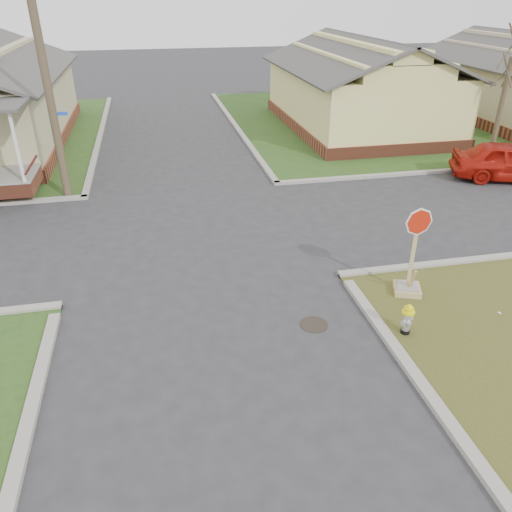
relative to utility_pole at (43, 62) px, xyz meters
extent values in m
plane|color=#2C2B2E|center=(4.20, -8.90, -4.66)|extent=(120.00, 120.00, 0.00)
cylinder|color=black|center=(6.40, -9.40, -4.66)|extent=(0.64, 0.64, 0.01)
cube|color=brown|center=(14.20, 7.60, -4.36)|extent=(7.20, 11.20, 0.60)
cube|color=#ECE18B|center=(14.20, 7.60, -2.76)|extent=(7.00, 11.00, 2.60)
cylinder|color=#473B29|center=(0.00, 0.00, -0.16)|extent=(0.28, 0.28, 9.00)
cylinder|color=#473B29|center=(18.20, 1.30, -2.51)|extent=(0.22, 0.22, 4.20)
cylinder|color=black|center=(8.25, -10.17, -4.57)|extent=(0.20, 0.20, 0.09)
cylinder|color=#B4B3B8|center=(8.25, -10.17, -4.31)|extent=(0.17, 0.17, 0.42)
sphere|color=#B4B3B8|center=(8.25, -10.17, -4.10)|extent=(0.17, 0.17, 0.17)
cylinder|color=yellow|center=(8.25, -10.17, -4.06)|extent=(0.28, 0.28, 0.06)
cylinder|color=yellow|center=(8.25, -10.17, -4.00)|extent=(0.20, 0.20, 0.09)
sphere|color=yellow|center=(8.25, -10.17, -3.94)|extent=(0.14, 0.14, 0.14)
cube|color=tan|center=(9.07, -8.62, -4.54)|extent=(0.63, 0.63, 0.15)
cube|color=gray|center=(9.07, -8.62, -4.44)|extent=(0.51, 0.51, 0.04)
cube|color=tan|center=(9.07, -8.62, -3.44)|extent=(0.09, 0.05, 2.14)
cylinder|color=#B21C0B|center=(9.07, -8.66, -2.68)|extent=(0.57, 0.25, 0.61)
cylinder|color=silver|center=(9.07, -8.65, -2.68)|extent=(0.65, 0.28, 0.69)
imported|color=#AA160C|center=(16.94, -1.62, -3.91)|extent=(4.73, 3.16, 1.50)
camera|label=1|loc=(3.20, -18.18, 2.09)|focal=35.00mm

